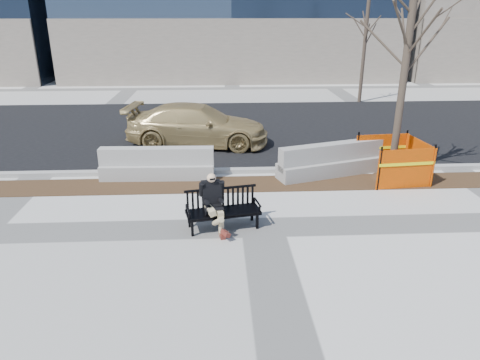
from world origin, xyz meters
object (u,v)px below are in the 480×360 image
at_px(jersey_barrier_right, 332,174).
at_px(seated_man, 213,228).
at_px(tree_fence, 390,179).
at_px(sedan, 198,145).
at_px(bench, 223,228).
at_px(jersey_barrier_left, 158,178).

bearing_deg(jersey_barrier_right, seated_man, -154.50).
bearing_deg(jersey_barrier_right, tree_fence, -32.67).
xyz_separation_m(seated_man, sedan, (-0.58, 6.50, 0.00)).
bearing_deg(bench, seated_man, 168.46).
distance_m(tree_fence, jersey_barrier_left, 6.63).
relative_size(bench, jersey_barrier_right, 0.49).
height_order(bench, tree_fence, tree_fence).
relative_size(tree_fence, jersey_barrier_right, 1.80).
xyz_separation_m(bench, jersey_barrier_right, (3.21, 3.23, 0.00)).
bearing_deg(sedan, seated_man, -166.74).
relative_size(bench, sedan, 0.33).
bearing_deg(jersey_barrier_right, bench, -152.60).
relative_size(seated_man, jersey_barrier_left, 0.39).
bearing_deg(seated_man, bench, -11.54).
relative_size(tree_fence, jersey_barrier_left, 1.88).
distance_m(seated_man, jersey_barrier_left, 3.56).
relative_size(bench, seated_man, 1.31).
bearing_deg(tree_fence, jersey_barrier_left, 176.69).
bearing_deg(jersey_barrier_left, seated_man, -62.19).
bearing_deg(jersey_barrier_left, sedan, 74.27).
bearing_deg(jersey_barrier_left, jersey_barrier_right, 1.78).
xyz_separation_m(bench, sedan, (-0.79, 6.50, 0.00)).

